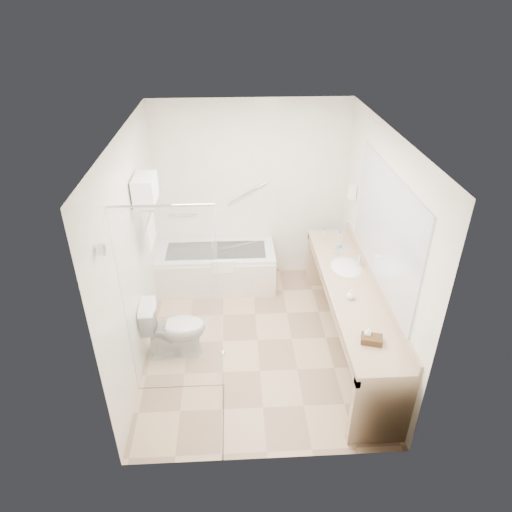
{
  "coord_description": "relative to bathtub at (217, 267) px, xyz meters",
  "views": [
    {
      "loc": [
        -0.24,
        -4.2,
        3.66
      ],
      "look_at": [
        0.0,
        0.3,
        1.0
      ],
      "focal_mm": 32.0,
      "sensor_mm": 36.0,
      "label": 1
    }
  ],
  "objects": [
    {
      "name": "toilet",
      "position": [
        -0.45,
        -1.39,
        0.07
      ],
      "size": [
        0.72,
        0.43,
        0.69
      ],
      "primitive_type": "imported",
      "rotation": [
        0.0,
        0.0,
        1.62
      ],
      "color": "silver",
      "rests_on": "floor"
    },
    {
      "name": "soap_bottle_b",
      "position": [
        1.45,
        -1.62,
        0.62
      ],
      "size": [
        0.12,
        0.14,
        0.09
      ],
      "primitive_type": "imported",
      "rotation": [
        0.0,
        0.0,
        -0.42
      ],
      "color": "white",
      "rests_on": "vanity_counter"
    },
    {
      "name": "ceiling",
      "position": [
        0.5,
        -1.24,
        2.22
      ],
      "size": [
        2.6,
        3.2,
        0.1
      ],
      "primitive_type": "cube",
      "color": "white",
      "rests_on": "wall_back"
    },
    {
      "name": "amenity_basket",
      "position": [
        1.49,
        -2.3,
        0.61
      ],
      "size": [
        0.22,
        0.17,
        0.06
      ],
      "primitive_type": "cube",
      "rotation": [
        0.0,
        0.0,
        -0.27
      ],
      "color": "#4E351B",
      "rests_on": "vanity_counter"
    },
    {
      "name": "wall_right",
      "position": [
        1.8,
        -1.24,
        0.97
      ],
      "size": [
        0.1,
        3.2,
        2.5
      ],
      "primitive_type": "cube",
      "color": "white",
      "rests_on": "ground"
    },
    {
      "name": "wall_back",
      "position": [
        0.5,
        0.36,
        0.97
      ],
      "size": [
        2.6,
        0.1,
        2.5
      ],
      "primitive_type": "cube",
      "color": "white",
      "rests_on": "ground"
    },
    {
      "name": "water_bottle_mid",
      "position": [
        1.56,
        -0.49,
        0.67
      ],
      "size": [
        0.07,
        0.07,
        0.22
      ],
      "rotation": [
        0.0,
        0.0,
        -0.2
      ],
      "color": "silver",
      "rests_on": "vanity_counter"
    },
    {
      "name": "sink",
      "position": [
        1.55,
        -0.99,
        0.54
      ],
      "size": [
        0.4,
        0.52,
        0.14
      ],
      "primitive_type": "ellipsoid",
      "color": "silver",
      "rests_on": "vanity_counter"
    },
    {
      "name": "mirror",
      "position": [
        1.79,
        -1.39,
        1.27
      ],
      "size": [
        0.02,
        2.0,
        1.2
      ],
      "primitive_type": "cube",
      "color": "#B7BBC4",
      "rests_on": "wall_right"
    },
    {
      "name": "grab_bar_short",
      "position": [
        -0.45,
        0.32,
        0.67
      ],
      "size": [
        0.4,
        0.03,
        0.03
      ],
      "primitive_type": "cylinder",
      "rotation": [
        0.0,
        1.57,
        0.0
      ],
      "color": "silver",
      "rests_on": "wall_back"
    },
    {
      "name": "water_bottle_left",
      "position": [
        1.49,
        -0.86,
        0.67
      ],
      "size": [
        0.07,
        0.07,
        0.22
      ],
      "rotation": [
        0.0,
        0.0,
        0.08
      ],
      "color": "silver",
      "rests_on": "vanity_counter"
    },
    {
      "name": "water_bottle_right",
      "position": [
        1.41,
        -0.32,
        0.65
      ],
      "size": [
        0.05,
        0.05,
        0.17
      ],
      "rotation": [
        0.0,
        0.0,
        -0.18
      ],
      "color": "silver",
      "rests_on": "vanity_counter"
    },
    {
      "name": "wall_front",
      "position": [
        0.5,
        -2.84,
        0.97
      ],
      "size": [
        2.6,
        0.1,
        2.5
      ],
      "primitive_type": "cube",
      "color": "white",
      "rests_on": "ground"
    },
    {
      "name": "vanity_counter",
      "position": [
        1.52,
        -1.39,
        0.36
      ],
      "size": [
        0.55,
        2.7,
        0.95
      ],
      "color": "tan",
      "rests_on": "floor"
    },
    {
      "name": "faucet",
      "position": [
        1.7,
        -0.99,
        0.65
      ],
      "size": [
        0.03,
        0.03,
        0.14
      ],
      "primitive_type": "cylinder",
      "color": "silver",
      "rests_on": "vanity_counter"
    },
    {
      "name": "shower_enclosure",
      "position": [
        -0.13,
        -2.16,
        0.79
      ],
      "size": [
        0.96,
        0.91,
        2.11
      ],
      "color": "silver",
      "rests_on": "floor"
    },
    {
      "name": "drinking_glass_far",
      "position": [
        1.53,
        -0.57,
        0.62
      ],
      "size": [
        0.08,
        0.08,
        0.09
      ],
      "primitive_type": "cylinder",
      "rotation": [
        0.0,
        0.0,
        -0.21
      ],
      "color": "silver",
      "rests_on": "vanity_counter"
    },
    {
      "name": "wall_left",
      "position": [
        -0.8,
        -1.24,
        0.97
      ],
      "size": [
        0.1,
        3.2,
        2.5
      ],
      "primitive_type": "cube",
      "color": "white",
      "rests_on": "ground"
    },
    {
      "name": "hairdryer_unit",
      "position": [
        1.75,
        -0.19,
        1.17
      ],
      "size": [
        0.08,
        0.1,
        0.18
      ],
      "primitive_type": "cube",
      "color": "white",
      "rests_on": "wall_right"
    },
    {
      "name": "towel_shelf",
      "position": [
        -0.67,
        -0.89,
        1.48
      ],
      "size": [
        0.24,
        0.55,
        0.81
      ],
      "color": "silver",
      "rests_on": "wall_left"
    },
    {
      "name": "soap_bottle_a",
      "position": [
        1.46,
        -2.26,
        0.6
      ],
      "size": [
        0.1,
        0.14,
        0.06
      ],
      "primitive_type": "imported",
      "rotation": [
        0.0,
        0.0,
        -0.32
      ],
      "color": "white",
      "rests_on": "vanity_counter"
    },
    {
      "name": "bathtub",
      "position": [
        0.0,
        0.0,
        0.0
      ],
      "size": [
        1.6,
        0.73,
        0.59
      ],
      "color": "silver",
      "rests_on": "floor"
    },
    {
      "name": "grab_bar_long",
      "position": [
        0.45,
        0.32,
        0.97
      ],
      "size": [
        0.53,
        0.03,
        0.33
      ],
      "primitive_type": "cylinder",
      "rotation": [
        0.0,
        1.05,
        0.0
      ],
      "color": "silver",
      "rests_on": "wall_back"
    },
    {
      "name": "floor",
      "position": [
        0.5,
        -1.24,
        -0.28
      ],
      "size": [
        3.2,
        3.2,
        0.0
      ],
      "primitive_type": "plane",
      "color": "tan",
      "rests_on": "ground"
    },
    {
      "name": "drinking_glass_near",
      "position": [
        1.49,
        -0.68,
        0.63
      ],
      "size": [
        0.08,
        0.08,
        0.1
      ],
      "primitive_type": "cylinder",
      "rotation": [
        0.0,
        0.0,
        0.04
      ],
      "color": "silver",
      "rests_on": "vanity_counter"
    }
  ]
}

